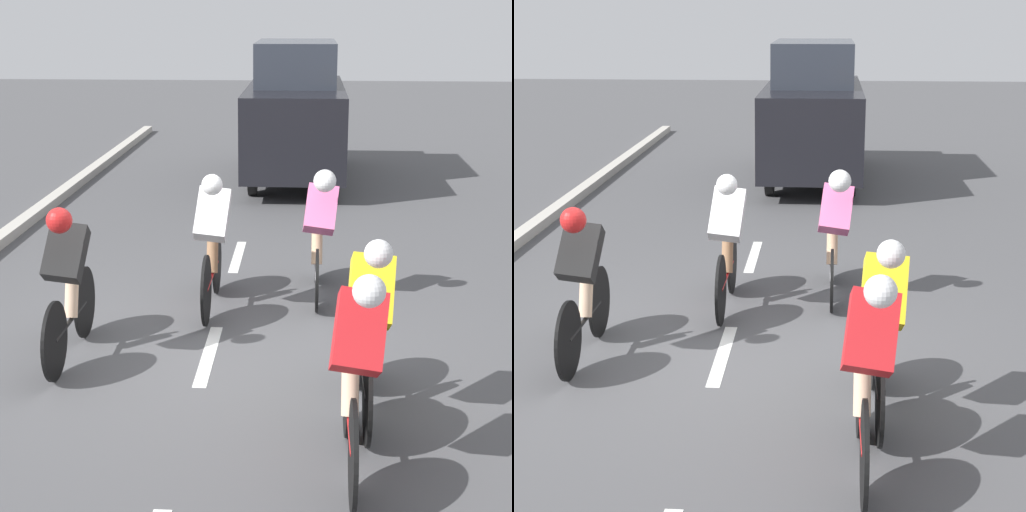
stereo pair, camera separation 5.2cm
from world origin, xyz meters
The scene contains 9 objects.
ground_plane centered at (0.00, 0.00, 0.00)m, with size 60.00×60.00×0.00m, color #4C4C4F.
lane_stripe_mid centered at (0.00, 0.09, 0.00)m, with size 0.12×1.40×0.01m, color white.
lane_stripe_far centered at (0.00, -3.11, 0.00)m, with size 0.12×1.40×0.01m, color white.
cyclist_yellow centered at (-1.35, 1.22, 0.76)m, with size 0.37×1.68×1.49m.
cyclist_white centered at (0.09, -1.13, 0.76)m, with size 0.37×1.72×1.49m.
cyclist_red centered at (-1.21, 2.05, 0.77)m, with size 0.39×1.68×1.49m.
cyclist_black centered at (1.21, 0.26, 0.76)m, with size 0.37×1.69×1.46m.
cyclist_pink centered at (-1.01, -1.58, 0.78)m, with size 0.38×1.65×1.46m.
support_car centered at (-0.63, -8.28, 1.21)m, with size 1.70×4.60×2.46m.
Camera 1 is at (-0.88, 7.27, 3.05)m, focal length 60.00 mm.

